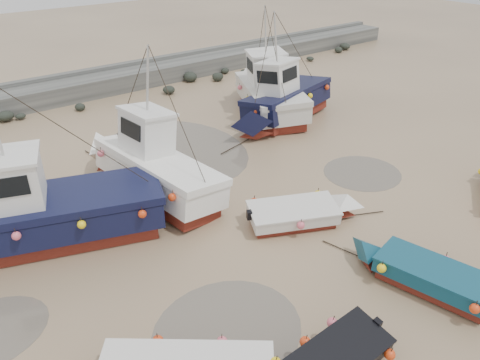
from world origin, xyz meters
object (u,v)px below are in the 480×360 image
at_px(cabin_boat_1, 147,165).
at_px(person, 75,225).
at_px(dinghy_2, 423,271).
at_px(cabin_boat_0, 32,213).
at_px(dinghy_5, 302,211).
at_px(cabin_boat_3, 269,91).
at_px(cabin_boat_2, 284,100).

distance_m(cabin_boat_1, person, 3.76).
bearing_deg(dinghy_2, cabin_boat_0, 119.55).
xyz_separation_m(dinghy_5, cabin_boat_0, (-8.55, 4.90, 0.76)).
distance_m(cabin_boat_1, cabin_boat_3, 11.47).
bearing_deg(cabin_boat_1, cabin_boat_2, 7.49).
relative_size(cabin_boat_2, person, 5.16).
xyz_separation_m(dinghy_2, cabin_boat_1, (-4.20, 10.67, 0.81)).
bearing_deg(dinghy_5, cabin_boat_2, 166.60).
bearing_deg(dinghy_2, cabin_boat_3, 53.61).
bearing_deg(dinghy_5, cabin_boat_1, -123.10).
bearing_deg(cabin_boat_3, cabin_boat_1, -132.20).
relative_size(cabin_boat_1, cabin_boat_2, 1.03).
xyz_separation_m(dinghy_5, person, (-7.07, 5.28, -0.55)).
relative_size(dinghy_5, person, 2.95).
relative_size(dinghy_2, cabin_boat_3, 0.61).
bearing_deg(dinghy_5, dinghy_2, 31.88).
bearing_deg(cabin_boat_2, cabin_boat_3, -28.63).
bearing_deg(cabin_boat_0, person, -56.64).
relative_size(dinghy_5, cabin_boat_0, 0.50).
xyz_separation_m(dinghy_2, cabin_boat_2, (5.93, 13.21, 0.82)).
bearing_deg(cabin_boat_0, cabin_boat_2, -58.42).
bearing_deg(cabin_boat_1, cabin_boat_3, 15.95).
bearing_deg(dinghy_5, person, -101.89).
relative_size(cabin_boat_2, cabin_boat_3, 0.98).
distance_m(dinghy_2, dinghy_5, 4.97).
bearing_deg(cabin_boat_2, cabin_boat_1, 89.68).
relative_size(dinghy_5, cabin_boat_1, 0.56).
distance_m(cabin_boat_3, person, 14.95).
distance_m(dinghy_5, cabin_boat_2, 10.58).
bearing_deg(cabin_boat_2, dinghy_5, 127.31).
bearing_deg(person, cabin_boat_0, -22.27).
distance_m(cabin_boat_1, cabin_boat_2, 10.44).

